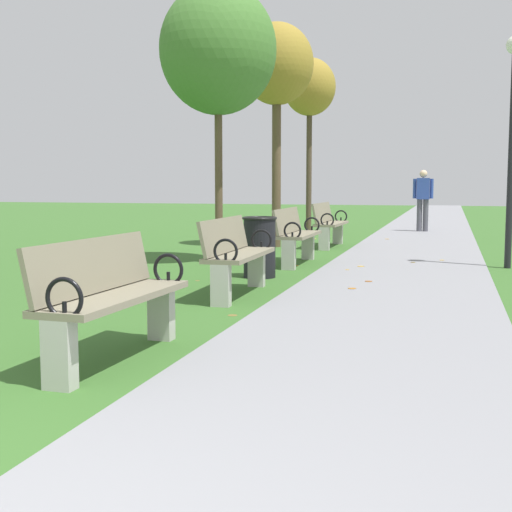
% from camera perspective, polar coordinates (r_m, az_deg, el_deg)
% --- Properties ---
extents(paved_walkway, '(2.44, 44.00, 0.02)m').
position_cam_1_polar(paved_walkway, '(19.51, 13.60, 2.02)').
color(paved_walkway, gray).
rests_on(paved_walkway, ground).
extents(park_bench_2, '(0.53, 1.62, 0.90)m').
position_cam_1_polar(park_bench_2, '(5.21, -11.81, -3.17)').
color(park_bench_2, gray).
rests_on(park_bench_2, ground).
extents(park_bench_3, '(0.49, 1.61, 0.90)m').
position_cam_1_polar(park_bench_3, '(8.07, -1.66, 0.17)').
color(park_bench_3, gray).
rests_on(park_bench_3, ground).
extents(park_bench_4, '(0.47, 1.60, 0.90)m').
position_cam_1_polar(park_bench_4, '(11.20, 3.27, 1.79)').
color(park_bench_4, gray).
rests_on(park_bench_4, ground).
extents(park_bench_5, '(0.51, 1.61, 0.90)m').
position_cam_1_polar(park_bench_5, '(14.29, 5.97, 2.68)').
color(park_bench_5, gray).
rests_on(park_bench_5, ground).
extents(tree_2, '(1.85, 1.85, 4.41)m').
position_cam_1_polar(tree_2, '(11.50, -3.12, 16.40)').
color(tree_2, brown).
rests_on(tree_2, ground).
extents(tree_3, '(1.47, 1.47, 4.47)m').
position_cam_1_polar(tree_3, '(14.43, 1.70, 15.17)').
color(tree_3, brown).
rests_on(tree_3, ground).
extents(tree_4, '(1.27, 1.27, 4.32)m').
position_cam_1_polar(tree_4, '(17.49, 4.39, 13.43)').
color(tree_4, '#4C3D2D').
rests_on(tree_4, ground).
extents(pedestrian_walking, '(0.53, 0.23, 1.62)m').
position_cam_1_polar(pedestrian_walking, '(19.08, 13.46, 4.70)').
color(pedestrian_walking, '#4C4C56').
rests_on(pedestrian_walking, paved_walkway).
extents(trash_bin, '(0.48, 0.48, 0.84)m').
position_cam_1_polar(trash_bin, '(9.63, 0.29, 0.75)').
color(trash_bin, black).
rests_on(trash_bin, ground).
extents(scattered_leaves, '(4.32, 16.30, 0.02)m').
position_cam_1_polar(scattered_leaves, '(9.15, 1.47, -2.13)').
color(scattered_leaves, '#93511E').
rests_on(scattered_leaves, ground).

